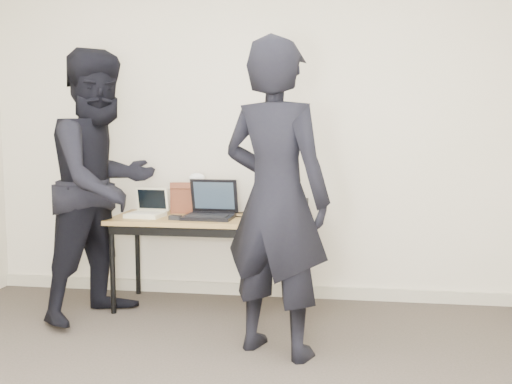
% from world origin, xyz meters
% --- Properties ---
extents(room, '(4.60, 4.60, 2.80)m').
position_xyz_m(room, '(0.00, 0.00, 1.35)').
color(room, '#413931').
rests_on(room, ground).
extents(desk, '(1.51, 0.67, 0.72)m').
position_xyz_m(desk, '(-0.31, 1.87, 0.66)').
color(desk, olive).
rests_on(desk, ground).
extents(laptop_beige, '(0.30, 0.29, 0.22)m').
position_xyz_m(laptop_beige, '(-0.79, 1.83, 0.76)').
color(laptop_beige, beige).
rests_on(laptop_beige, desk).
extents(laptop_center, '(0.39, 0.37, 0.29)m').
position_xyz_m(laptop_center, '(-0.29, 1.85, 0.79)').
color(laptop_center, black).
rests_on(laptop_center, desk).
extents(laptop_right, '(0.43, 0.43, 0.23)m').
position_xyz_m(laptop_right, '(0.19, 2.02, 0.77)').
color(laptop_right, black).
rests_on(laptop_right, desk).
extents(leather_satchel, '(0.38, 0.23, 0.25)m').
position_xyz_m(leather_satchel, '(-0.49, 2.09, 0.85)').
color(leather_satchel, '#5A2917').
rests_on(leather_satchel, desk).
extents(tissue, '(0.14, 0.12, 0.08)m').
position_xyz_m(tissue, '(-0.46, 2.10, 1.00)').
color(tissue, white).
rests_on(tissue, leather_satchel).
extents(equipment_box, '(0.25, 0.22, 0.13)m').
position_xyz_m(equipment_box, '(0.32, 2.06, 0.79)').
color(equipment_box, black).
rests_on(equipment_box, desk).
extents(power_brick, '(0.10, 0.07, 0.03)m').
position_xyz_m(power_brick, '(-0.53, 1.70, 0.74)').
color(power_brick, black).
rests_on(power_brick, desk).
extents(cables, '(0.70, 0.43, 0.01)m').
position_xyz_m(cables, '(-0.05, 1.90, 0.72)').
color(cables, black).
rests_on(cables, desk).
extents(person_typist, '(0.83, 0.70, 1.94)m').
position_xyz_m(person_typist, '(0.30, 1.04, 0.97)').
color(person_typist, black).
rests_on(person_typist, ground).
extents(person_observer, '(1.10, 1.19, 1.97)m').
position_xyz_m(person_observer, '(-1.04, 1.57, 0.99)').
color(person_observer, black).
rests_on(person_observer, ground).
extents(baseboard, '(4.50, 0.03, 0.10)m').
position_xyz_m(baseboard, '(0.00, 2.23, 0.05)').
color(baseboard, '#B3AC94').
rests_on(baseboard, ground).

